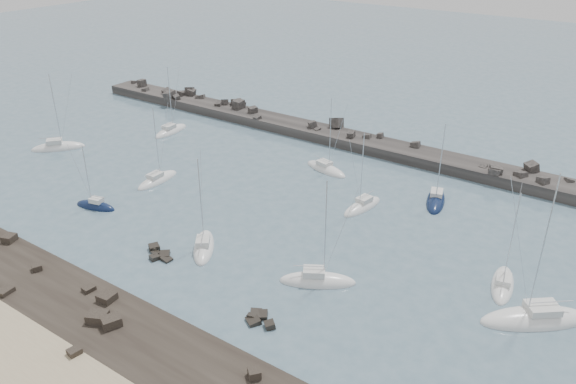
% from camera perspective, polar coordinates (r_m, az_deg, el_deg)
% --- Properties ---
extents(ground, '(400.00, 400.00, 0.00)m').
position_cam_1_polar(ground, '(74.53, -6.09, -4.52)').
color(ground, slate).
rests_on(ground, ground).
extents(rock_shelf, '(140.00, 12.00, 1.71)m').
position_cam_1_polar(rock_shelf, '(62.64, -19.37, -12.88)').
color(rock_shelf, black).
rests_on(rock_shelf, ground).
extents(rock_cluster_near, '(4.59, 3.06, 1.23)m').
position_cam_1_polar(rock_cluster_near, '(72.02, -12.96, -6.18)').
color(rock_cluster_near, black).
rests_on(rock_cluster_near, ground).
extents(rock_cluster_far, '(3.92, 3.05, 1.22)m').
position_cam_1_polar(rock_cluster_far, '(60.26, -3.03, -12.74)').
color(rock_cluster_far, black).
rests_on(rock_cluster_far, ground).
extents(breakwater, '(115.00, 7.29, 5.41)m').
position_cam_1_polar(breakwater, '(106.52, 3.89, 5.58)').
color(breakwater, '#2B2826').
rests_on(breakwater, ground).
extents(sailboat_0, '(8.24, 8.93, 14.80)m').
position_cam_1_polar(sailboat_0, '(109.81, -22.31, 4.16)').
color(sailboat_0, white).
rests_on(sailboat_0, ground).
extents(sailboat_1, '(3.30, 8.80, 13.65)m').
position_cam_1_polar(sailboat_1, '(111.95, -11.81, 6.03)').
color(sailboat_1, white).
rests_on(sailboat_1, ground).
extents(sailboat_2, '(6.71, 3.47, 10.46)m').
position_cam_1_polar(sailboat_2, '(85.82, -18.96, -1.40)').
color(sailboat_2, '#0E1B3C').
rests_on(sailboat_2, ground).
extents(sailboat_3, '(2.86, 8.36, 13.05)m').
position_cam_1_polar(sailboat_3, '(91.47, -13.12, 1.15)').
color(sailboat_3, white).
rests_on(sailboat_3, ground).
extents(sailboat_4, '(8.95, 4.67, 13.42)m').
position_cam_1_polar(sailboat_4, '(93.18, 3.87, 2.30)').
color(sailboat_4, white).
rests_on(sailboat_4, ground).
extents(sailboat_5, '(7.01, 8.08, 13.13)m').
position_cam_1_polar(sailboat_5, '(72.35, -8.55, -5.58)').
color(sailboat_5, white).
rests_on(sailboat_5, ground).
extents(sailboat_6, '(3.73, 8.26, 12.65)m').
position_cam_1_polar(sailboat_6, '(81.78, 7.56, -1.51)').
color(sailboat_6, white).
rests_on(sailboat_6, ground).
extents(sailboat_7, '(9.00, 6.87, 14.13)m').
position_cam_1_polar(sailboat_7, '(65.55, 3.00, -9.04)').
color(sailboat_7, white).
rests_on(sailboat_7, ground).
extents(sailboat_8, '(5.01, 8.87, 13.42)m').
position_cam_1_polar(sailboat_8, '(85.57, 14.76, -0.87)').
color(sailboat_8, '#0E1B3C').
rests_on(sailboat_8, ground).
extents(sailboat_9, '(4.01, 8.25, 12.53)m').
position_cam_1_polar(sailboat_9, '(69.36, 20.95, -8.82)').
color(sailboat_9, white).
rests_on(sailboat_9, ground).
extents(sailboat_10, '(11.37, 10.21, 18.30)m').
position_cam_1_polar(sailboat_10, '(65.39, 23.77, -11.75)').
color(sailboat_10, white).
rests_on(sailboat_10, ground).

